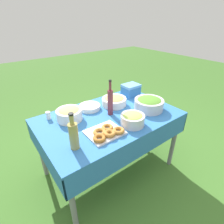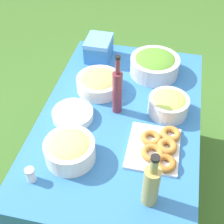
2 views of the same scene
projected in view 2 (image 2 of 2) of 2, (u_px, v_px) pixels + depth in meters
name	position (u px, v px, depth m)	size (l,w,h in m)	color
ground_plane	(118.00, 187.00, 2.37)	(14.00, 14.00, 0.00)	#3D6B28
picnic_table	(120.00, 126.00, 1.90)	(1.46, 0.92, 0.78)	#2D6BB2
salad_bowl	(155.00, 64.00, 2.07)	(0.33, 0.33, 0.14)	silver
pasta_bowl	(70.00, 149.00, 1.56)	(0.26, 0.26, 0.13)	white
donut_platter	(158.00, 147.00, 1.63)	(0.34, 0.29, 0.05)	silver
plate_stack	(73.00, 115.00, 1.80)	(0.24, 0.24, 0.05)	white
olive_oil_bottle	(151.00, 185.00, 1.35)	(0.08, 0.08, 0.32)	#998E4C
wine_bottle	(117.00, 91.00, 1.75)	(0.06, 0.06, 0.38)	maroon
bread_bowl	(99.00, 82.00, 1.96)	(0.28, 0.28, 0.11)	white
fruit_bowl	(168.00, 104.00, 1.80)	(0.23, 0.23, 0.13)	silver
cooler_box	(99.00, 48.00, 2.20)	(0.21, 0.17, 0.15)	#3372B7
salt_shaker	(31.00, 175.00, 1.48)	(0.05, 0.05, 0.08)	white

